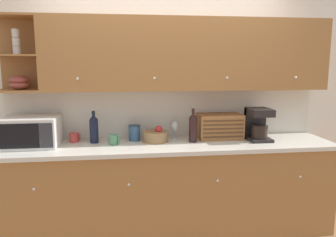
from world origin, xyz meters
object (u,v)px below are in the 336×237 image
mug (114,140)px  bread_box (219,126)px  mug_blue_second (74,137)px  second_wine_bottle (94,128)px  coffee_maker (258,124)px  microwave (31,132)px  wine_bottle (193,127)px  fruit_basket (156,136)px  wine_glass (175,127)px  storage_canister (134,133)px

mug → bread_box: bread_box is taller
mug_blue_second → second_wine_bottle: bearing=-16.7°
mug_blue_second → coffee_maker: coffee_maker is taller
mug_blue_second → second_wine_bottle: size_ratio=0.33×
microwave → mug: (0.77, -0.04, -0.09)m
wine_bottle → coffee_maker: (0.68, 0.01, 0.01)m
microwave → bread_box: bearing=2.7°
microwave → second_wine_bottle: (0.58, 0.06, 0.00)m
bread_box → fruit_basket: bearing=-174.5°
mug_blue_second → microwave: bearing=-162.5°
microwave → mug_blue_second: bearing=17.5°
fruit_basket → wine_glass: wine_glass is taller
storage_canister → wine_bottle: size_ratio=0.46×
microwave → fruit_basket: (1.19, 0.02, -0.08)m
second_wine_bottle → mug_blue_second: bearing=163.3°
fruit_basket → coffee_maker: size_ratio=0.76×
mug → coffee_maker: bearing=0.8°
bread_box → wine_bottle: bearing=-158.3°
mug_blue_second → second_wine_bottle: (0.20, -0.06, 0.10)m
storage_canister → coffee_maker: bearing=-5.8°
mug → storage_canister: bearing=35.8°
storage_canister → wine_bottle: (0.58, -0.14, 0.07)m
mug → coffee_maker: (1.47, 0.02, 0.12)m
second_wine_bottle → coffee_maker: coffee_maker is taller
microwave → coffee_maker: size_ratio=1.54×
fruit_basket → mug: bearing=-171.0°
fruit_basket → wine_bottle: wine_bottle is taller
wine_glass → coffee_maker: size_ratio=0.56×
bread_box → storage_canister: bearing=178.9°
wine_bottle → coffee_maker: bearing=1.0°
second_wine_bottle → wine_glass: 0.83m
storage_canister → wine_glass: wine_glass is taller
fruit_basket → wine_glass: 0.25m
microwave → storage_canister: (0.98, 0.11, -0.06)m
fruit_basket → mug_blue_second: bearing=173.3°
bread_box → coffee_maker: coffee_maker is taller
mug_blue_second → storage_canister: (0.60, -0.01, 0.03)m
mug → bread_box: 1.11m
microwave → coffee_maker: bearing=-0.6°
microwave → mug_blue_second: size_ratio=4.77×
mug → fruit_basket: (0.42, 0.07, 0.01)m
wine_glass → bread_box: size_ratio=0.41×
storage_canister → bread_box: (0.89, -0.02, 0.05)m
mug → fruit_basket: 0.42m
microwave → bread_box: microwave is taller
second_wine_bottle → wine_bottle: size_ratio=0.94×
second_wine_bottle → fruit_basket: (0.61, -0.03, -0.09)m
mug_blue_second → wine_bottle: bearing=-7.4°
storage_canister → bread_box: size_ratio=0.35×
bread_box → coffee_maker: (0.37, -0.11, 0.04)m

